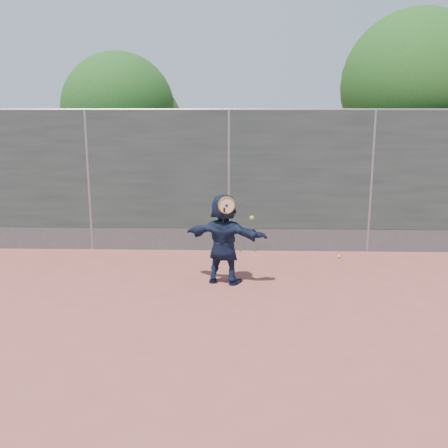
{
  "coord_description": "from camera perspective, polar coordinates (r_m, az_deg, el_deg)",
  "views": [
    {
      "loc": [
        0.22,
        -7.01,
        2.92
      ],
      "look_at": [
        -0.04,
        1.38,
        1.06
      ],
      "focal_mm": 40.0,
      "sensor_mm": 36.0,
      "label": 1
    }
  ],
  "objects": [
    {
      "name": "tree_left",
      "position": [
        13.91,
        -11.25,
        12.35
      ],
      "size": [
        3.15,
        3.0,
        4.53
      ],
      "color": "#382314",
      "rests_on": "ground"
    },
    {
      "name": "ground",
      "position": [
        7.6,
        -0.03,
        -10.09
      ],
      "size": [
        80.0,
        80.0,
        0.0
      ],
      "primitive_type": "plane",
      "color": "#9E4C42",
      "rests_on": "ground"
    },
    {
      "name": "player",
      "position": [
        8.66,
        0.0,
        -1.71
      ],
      "size": [
        1.55,
        0.87,
        1.59
      ],
      "primitive_type": "imported",
      "rotation": [
        0.0,
        0.0,
        2.85
      ],
      "color": "#15203A",
      "rests_on": "ground"
    },
    {
      "name": "tree_right",
      "position": [
        13.54,
        21.69,
        14.06
      ],
      "size": [
        3.78,
        3.6,
        5.39
      ],
      "color": "#382314",
      "rests_on": "ground"
    },
    {
      "name": "fence",
      "position": [
        10.6,
        0.56,
        5.25
      ],
      "size": [
        20.0,
        0.06,
        3.03
      ],
      "color": "#38423D",
      "rests_on": "ground"
    },
    {
      "name": "ball_ground",
      "position": [
        10.59,
        13.01,
        -3.64
      ],
      "size": [
        0.07,
        0.07,
        0.07
      ],
      "primitive_type": "sphere",
      "color": "gold",
      "rests_on": "ground"
    },
    {
      "name": "weed_clump",
      "position": [
        10.76,
        2.1,
        -2.51
      ],
      "size": [
        0.68,
        0.07,
        0.3
      ],
      "color": "#387226",
      "rests_on": "ground"
    },
    {
      "name": "swing_action",
      "position": [
        8.34,
        0.57,
        1.89
      ],
      "size": [
        0.6,
        0.13,
        0.51
      ],
      "color": "#C16612",
      "rests_on": "ground"
    }
  ]
}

